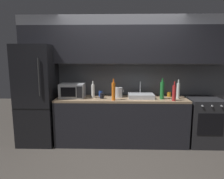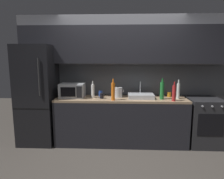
{
  "view_description": "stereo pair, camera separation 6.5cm",
  "coord_description": "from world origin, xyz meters",
  "px_view_note": "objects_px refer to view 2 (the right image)",
  "views": [
    {
      "loc": [
        -0.07,
        -2.88,
        1.68
      ],
      "look_at": [
        -0.18,
        0.9,
        1.06
      ],
      "focal_mm": 32.43,
      "sensor_mm": 36.0,
      "label": 1
    },
    {
      "loc": [
        -0.0,
        -2.88,
        1.68
      ],
      "look_at": [
        -0.18,
        0.9,
        1.06
      ],
      "focal_mm": 32.43,
      "sensor_mm": 36.0,
      "label": 2
    }
  ],
  "objects_px": {
    "mug_blue": "(101,94)",
    "mug_amber": "(169,95)",
    "microwave": "(73,90)",
    "wine_bottle_white": "(93,91)",
    "wine_bottle_orange": "(113,91)",
    "wine_bottle_clear": "(178,91)",
    "oven_range": "(204,122)",
    "wine_bottle_red": "(174,93)",
    "kettle": "(118,92)",
    "refrigerator": "(38,95)",
    "mug_dark": "(102,96)",
    "wine_bottle_green": "(162,90)"
  },
  "relations": [
    {
      "from": "mug_amber",
      "to": "oven_range",
      "type": "bearing_deg",
      "value": -14.78
    },
    {
      "from": "refrigerator",
      "to": "mug_amber",
      "type": "height_order",
      "value": "refrigerator"
    },
    {
      "from": "kettle",
      "to": "wine_bottle_white",
      "type": "distance_m",
      "value": 0.49
    },
    {
      "from": "wine_bottle_clear",
      "to": "oven_range",
      "type": "bearing_deg",
      "value": 1.0
    },
    {
      "from": "wine_bottle_clear",
      "to": "mug_amber",
      "type": "relative_size",
      "value": 4.05
    },
    {
      "from": "wine_bottle_clear",
      "to": "wine_bottle_red",
      "type": "xyz_separation_m",
      "value": [
        -0.13,
        -0.21,
        -0.01
      ]
    },
    {
      "from": "microwave",
      "to": "mug_dark",
      "type": "relative_size",
      "value": 4.65
    },
    {
      "from": "refrigerator",
      "to": "microwave",
      "type": "relative_size",
      "value": 4.12
    },
    {
      "from": "wine_bottle_orange",
      "to": "wine_bottle_clear",
      "type": "bearing_deg",
      "value": 9.31
    },
    {
      "from": "refrigerator",
      "to": "mug_dark",
      "type": "xyz_separation_m",
      "value": [
        1.25,
        -0.06,
        0.0
      ]
    },
    {
      "from": "oven_range",
      "to": "wine_bottle_red",
      "type": "bearing_deg",
      "value": -160.94
    },
    {
      "from": "microwave",
      "to": "wine_bottle_clear",
      "type": "distance_m",
      "value": 2.0
    },
    {
      "from": "refrigerator",
      "to": "microwave",
      "type": "bearing_deg",
      "value": 1.55
    },
    {
      "from": "wine_bottle_orange",
      "to": "wine_bottle_red",
      "type": "xyz_separation_m",
      "value": [
        1.08,
        -0.01,
        -0.02
      ]
    },
    {
      "from": "kettle",
      "to": "mug_dark",
      "type": "height_order",
      "value": "kettle"
    },
    {
      "from": "refrigerator",
      "to": "microwave",
      "type": "distance_m",
      "value": 0.69
    },
    {
      "from": "microwave",
      "to": "kettle",
      "type": "xyz_separation_m",
      "value": [
        0.88,
        0.05,
        -0.04
      ]
    },
    {
      "from": "wine_bottle_red",
      "to": "mug_dark",
      "type": "xyz_separation_m",
      "value": [
        -1.3,
        0.16,
        -0.09
      ]
    },
    {
      "from": "kettle",
      "to": "wine_bottle_red",
      "type": "bearing_deg",
      "value": -16.57
    },
    {
      "from": "mug_dark",
      "to": "mug_amber",
      "type": "height_order",
      "value": "mug_dark"
    },
    {
      "from": "microwave",
      "to": "mug_dark",
      "type": "xyz_separation_m",
      "value": [
        0.57,
        -0.08,
        -0.09
      ]
    },
    {
      "from": "wine_bottle_red",
      "to": "wine_bottle_green",
      "type": "bearing_deg",
      "value": 141.65
    },
    {
      "from": "kettle",
      "to": "oven_range",
      "type": "bearing_deg",
      "value": -2.59
    },
    {
      "from": "microwave",
      "to": "wine_bottle_red",
      "type": "relative_size",
      "value": 1.33
    },
    {
      "from": "mug_blue",
      "to": "mug_amber",
      "type": "bearing_deg",
      "value": 0.51
    },
    {
      "from": "wine_bottle_clear",
      "to": "wine_bottle_white",
      "type": "distance_m",
      "value": 1.61
    },
    {
      "from": "wine_bottle_red",
      "to": "mug_blue",
      "type": "height_order",
      "value": "wine_bottle_red"
    },
    {
      "from": "mug_dark",
      "to": "kettle",
      "type": "bearing_deg",
      "value": 23.45
    },
    {
      "from": "oven_range",
      "to": "mug_blue",
      "type": "relative_size",
      "value": 8.24
    },
    {
      "from": "refrigerator",
      "to": "wine_bottle_clear",
      "type": "height_order",
      "value": "refrigerator"
    },
    {
      "from": "kettle",
      "to": "microwave",
      "type": "bearing_deg",
      "value": -176.46
    },
    {
      "from": "mug_blue",
      "to": "oven_range",
      "type": "bearing_deg",
      "value": -4.45
    },
    {
      "from": "kettle",
      "to": "wine_bottle_green",
      "type": "relative_size",
      "value": 0.56
    },
    {
      "from": "wine_bottle_orange",
      "to": "mug_blue",
      "type": "height_order",
      "value": "wine_bottle_orange"
    },
    {
      "from": "wine_bottle_clear",
      "to": "wine_bottle_red",
      "type": "distance_m",
      "value": 0.25
    },
    {
      "from": "kettle",
      "to": "mug_dark",
      "type": "distance_m",
      "value": 0.34
    },
    {
      "from": "wine_bottle_orange",
      "to": "mug_dark",
      "type": "height_order",
      "value": "wine_bottle_orange"
    },
    {
      "from": "refrigerator",
      "to": "wine_bottle_clear",
      "type": "bearing_deg",
      "value": -0.22
    },
    {
      "from": "refrigerator",
      "to": "oven_range",
      "type": "bearing_deg",
      "value": -0.02
    },
    {
      "from": "wine_bottle_orange",
      "to": "mug_dark",
      "type": "xyz_separation_m",
      "value": [
        -0.22,
        0.15,
        -0.12
      ]
    },
    {
      "from": "oven_range",
      "to": "kettle",
      "type": "distance_m",
      "value": 1.73
    },
    {
      "from": "oven_range",
      "to": "mug_dark",
      "type": "bearing_deg",
      "value": -178.28
    },
    {
      "from": "wine_bottle_orange",
      "to": "mug_amber",
      "type": "relative_size",
      "value": 4.41
    },
    {
      "from": "wine_bottle_clear",
      "to": "mug_dark",
      "type": "bearing_deg",
      "value": -178.02
    },
    {
      "from": "wine_bottle_green",
      "to": "mug_dark",
      "type": "bearing_deg",
      "value": 179.01
    },
    {
      "from": "microwave",
      "to": "wine_bottle_white",
      "type": "xyz_separation_m",
      "value": [
        0.4,
        -0.01,
        -0.0
      ]
    },
    {
      "from": "wine_bottle_orange",
      "to": "mug_blue",
      "type": "distance_m",
      "value": 0.46
    },
    {
      "from": "wine_bottle_orange",
      "to": "mug_blue",
      "type": "xyz_separation_m",
      "value": [
        -0.27,
        0.36,
        -0.11
      ]
    },
    {
      "from": "kettle",
      "to": "wine_bottle_orange",
      "type": "height_order",
      "value": "wine_bottle_orange"
    },
    {
      "from": "kettle",
      "to": "wine_bottle_red",
      "type": "distance_m",
      "value": 1.04
    }
  ]
}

